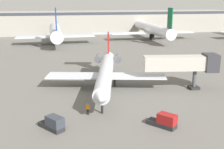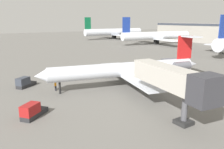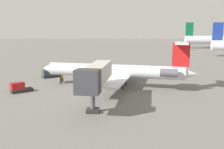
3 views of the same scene
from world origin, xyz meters
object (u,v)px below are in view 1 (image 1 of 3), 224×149
(parked_airliner_centre, at_px, (56,32))
(baggage_tug_lead, at_px, (165,121))
(ground_crew_marshaller, at_px, (88,109))
(regional_jet, at_px, (106,70))
(baggage_tug_trailing, at_px, (53,124))
(parked_airliner_east_mid, at_px, (152,29))
(jet_bridge, at_px, (186,64))

(parked_airliner_centre, bearing_deg, baggage_tug_lead, -80.00)
(ground_crew_marshaller, bearing_deg, baggage_tug_lead, -33.38)
(regional_jet, bearing_deg, baggage_tug_trailing, -120.84)
(ground_crew_marshaller, xyz_separation_m, parked_airliner_east_mid, (34.97, 73.34, 3.41))
(ground_crew_marshaller, height_order, parked_airliner_centre, parked_airliner_centre)
(parked_airliner_centre, bearing_deg, regional_jet, -81.18)
(ground_crew_marshaller, relative_size, baggage_tug_lead, 0.43)
(parked_airliner_east_mid, bearing_deg, jet_bridge, -103.78)
(regional_jet, xyz_separation_m, baggage_tug_trailing, (-9.89, -16.56, -2.51))
(jet_bridge, bearing_deg, baggage_tug_lead, -123.22)
(regional_jet, distance_m, baggage_tug_trailing, 19.45)
(regional_jet, bearing_deg, parked_airliner_east_mid, 63.74)
(jet_bridge, bearing_deg, parked_airliner_east_mid, 76.22)
(regional_jet, distance_m, parked_airliner_centre, 57.09)
(baggage_tug_trailing, height_order, parked_airliner_east_mid, parked_airliner_east_mid)
(jet_bridge, height_order, ground_crew_marshaller, jet_bridge)
(baggage_tug_lead, xyz_separation_m, parked_airliner_east_mid, (25.57, 79.53, 3.43))
(baggage_tug_lead, xyz_separation_m, parked_airliner_centre, (-13.23, 75.02, 3.57))
(baggage_tug_trailing, distance_m, parked_airliner_centre, 73.06)
(regional_jet, xyz_separation_m, ground_crew_marshaller, (-4.91, -12.43, -2.49))
(baggage_tug_lead, distance_m, parked_airliner_east_mid, 83.61)
(regional_jet, distance_m, parked_airliner_east_mid, 67.93)
(jet_bridge, relative_size, baggage_tug_trailing, 3.42)
(regional_jet, xyz_separation_m, parked_airliner_east_mid, (30.06, 60.91, 0.92))
(baggage_tug_lead, xyz_separation_m, baggage_tug_trailing, (-14.37, 2.06, 0.00))
(ground_crew_marshaller, distance_m, baggage_tug_trailing, 6.47)
(baggage_tug_lead, relative_size, parked_airliner_centre, 0.12)
(baggage_tug_lead, distance_m, parked_airliner_centre, 76.26)
(regional_jet, distance_m, ground_crew_marshaller, 13.59)
(baggage_tug_lead, bearing_deg, parked_airliner_centre, 100.00)
(jet_bridge, xyz_separation_m, baggage_tug_trailing, (-24.08, -12.77, -4.07))
(jet_bridge, height_order, parked_airliner_centre, parked_airliner_centre)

